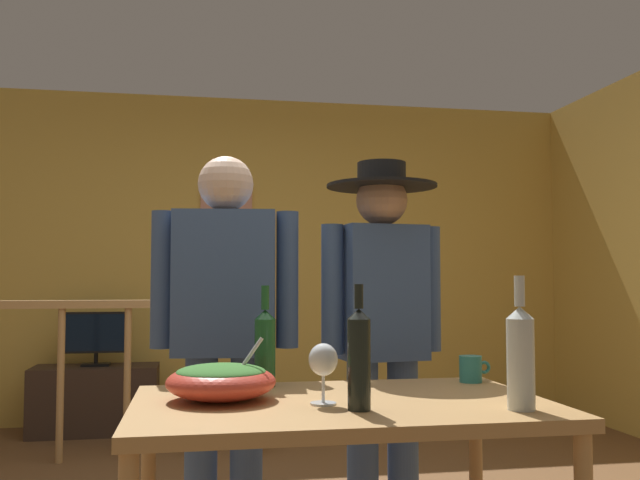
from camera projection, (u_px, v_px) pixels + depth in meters
The scene contains 14 objects.
back_wall at pixel (251, 257), 5.69m from camera, with size 5.43×0.10×2.62m, color gold.
framed_picture at pixel (226, 217), 5.61m from camera, with size 0.42×0.03×0.52m, color tan.
stair_railing at pixel (126, 359), 4.34m from camera, with size 2.49×0.10×1.05m.
tv_console at pixel (95, 399), 5.08m from camera, with size 0.90×0.40×0.49m, color #38281E.
flat_screen_tv at pixel (96, 334), 5.08m from camera, with size 0.50×0.12×0.40m.
serving_table at pixel (340, 424), 2.14m from camera, with size 1.28×0.82×0.75m.
salad_bowl at pixel (221, 380), 2.14m from camera, with size 0.34×0.34×0.19m.
wine_glass at pixel (323, 362), 2.07m from camera, with size 0.09×0.09×0.18m.
wine_bottle_clear at pixel (521, 355), 1.99m from camera, with size 0.08×0.08×0.38m.
wine_bottle_green at pixel (265, 346), 2.42m from camera, with size 0.07×0.07×0.35m.
wine_bottle_dark at pixel (359, 357), 1.98m from camera, with size 0.07×0.07×0.36m.
mug_teal at pixel (471, 369), 2.52m from camera, with size 0.12×0.08×0.10m.
person_standing_left at pixel (225, 319), 2.78m from camera, with size 0.59×0.27×1.62m.
person_standing_right at pixel (382, 319), 2.89m from camera, with size 0.53×0.47×1.62m.
Camera 1 is at (-0.45, -3.00, 1.12)m, focal length 38.78 mm.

